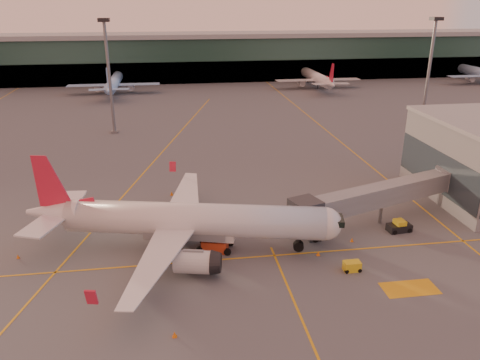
{
  "coord_description": "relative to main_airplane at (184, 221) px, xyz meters",
  "views": [
    {
      "loc": [
        -6.53,
        -43.84,
        29.17
      ],
      "look_at": [
        2.7,
        18.21,
        5.0
      ],
      "focal_mm": 35.0,
      "sensor_mm": 36.0,
      "label": 1
    }
  ],
  "objects": [
    {
      "name": "cone_wing_right",
      "position": [
        -1.64,
        -16.51,
        -3.57
      ],
      "size": [
        0.47,
        0.47,
        0.59
      ],
      "color": "orange",
      "rests_on": "ground"
    },
    {
      "name": "mast_east_near",
      "position": [
        60.71,
        53.62,
        11.01
      ],
      "size": [
        2.4,
        2.4,
        25.6
      ],
      "color": "slate",
      "rests_on": "ground"
    },
    {
      "name": "cone_fwd",
      "position": [
        16.02,
        -4.13,
        -3.58
      ],
      "size": [
        0.46,
        0.46,
        0.58
      ],
      "color": "orange",
      "rests_on": "ground"
    },
    {
      "name": "distant_aircraft_row",
      "position": [
        -15.29,
        109.62,
        -3.86
      ],
      "size": [
        290.0,
        34.0,
        13.0
      ],
      "color": "#95C4FA",
      "rests_on": "ground"
    },
    {
      "name": "cone_wing_left",
      "position": [
        -1.5,
        17.59,
        -3.55
      ],
      "size": [
        0.5,
        0.5,
        0.63
      ],
      "color": "orange",
      "rests_on": "ground"
    },
    {
      "name": "ground",
      "position": [
        5.71,
        -8.38,
        -3.86
      ],
      "size": [
        600.0,
        600.0,
        0.0
      ],
      "primitive_type": "plane",
      "color": "#4C4F54",
      "rests_on": "ground"
    },
    {
      "name": "jet_bridge",
      "position": [
        28.59,
        3.77,
        0.24
      ],
      "size": [
        28.91,
        12.58,
        5.87
      ],
      "color": "slate",
      "rests_on": "ground"
    },
    {
      "name": "main_airplane",
      "position": [
        0.0,
        0.0,
        0.0
      ],
      "size": [
        38.97,
        35.44,
        11.87
      ],
      "rotation": [
        0.0,
        0.0,
        -0.22
      ],
      "color": "silver",
      "rests_on": "ground"
    },
    {
      "name": "gpu_cart",
      "position": [
        18.8,
        -8.04,
        -3.29
      ],
      "size": [
        2.03,
        1.19,
        1.16
      ],
      "rotation": [
        0.0,
        0.0,
        0.0
      ],
      "color": "gold",
      "rests_on": "ground"
    },
    {
      "name": "catering_truck",
      "position": [
        3.46,
        -0.78,
        -1.36
      ],
      "size": [
        6.1,
        3.93,
        4.38
      ],
      "rotation": [
        0.0,
        0.0,
        -0.28
      ],
      "color": "red",
      "rests_on": "ground"
    },
    {
      "name": "mast_west_near",
      "position": [
        -14.29,
        57.62,
        11.01
      ],
      "size": [
        2.4,
        2.4,
        25.6
      ],
      "color": "slate",
      "rests_on": "ground"
    },
    {
      "name": "terminal",
      "position": [
        5.71,
        133.41,
        4.91
      ],
      "size": [
        400.0,
        20.0,
        17.6
      ],
      "color": "#19382D",
      "rests_on": "ground"
    },
    {
      "name": "cone_nose",
      "position": [
        21.39,
        -1.39,
        -3.61
      ],
      "size": [
        0.4,
        0.4,
        0.52
      ],
      "color": "orange",
      "rests_on": "ground"
    },
    {
      "name": "taxi_markings",
      "position": [
        -1.61,
        36.1,
        -3.85
      ],
      "size": [
        100.12,
        173.0,
        0.01
      ],
      "color": "gold",
      "rests_on": "ground"
    },
    {
      "name": "pushback_tug",
      "position": [
        28.75,
        0.47,
        -3.2
      ],
      "size": [
        3.29,
        2.0,
        1.61
      ],
      "rotation": [
        0.0,
        0.0,
        0.1
      ],
      "color": "black",
      "rests_on": "ground"
    },
    {
      "name": "cone_tail",
      "position": [
        -20.14,
        0.56,
        -3.62
      ],
      "size": [
        0.38,
        0.38,
        0.49
      ],
      "color": "orange",
      "rests_on": "ground"
    }
  ]
}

